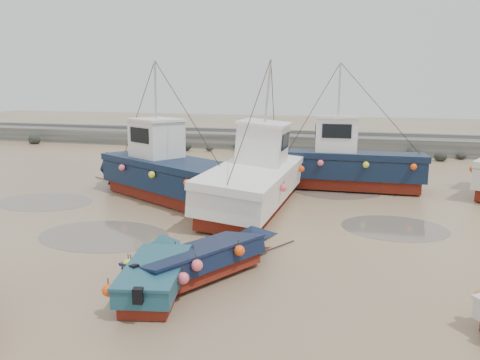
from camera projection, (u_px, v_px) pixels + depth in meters
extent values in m
plane|color=tan|center=(223.00, 240.00, 16.05)|extent=(120.00, 120.00, 0.00)
cube|color=gray|center=(307.00, 143.00, 36.69)|extent=(60.00, 2.20, 1.20)
cube|color=gray|center=(309.00, 132.00, 37.68)|extent=(60.00, 0.60, 0.25)
ellipsoid|color=black|center=(374.00, 155.00, 32.62)|extent=(0.84, 0.86, 0.51)
ellipsoid|color=black|center=(413.00, 153.00, 33.36)|extent=(0.98, 1.07, 0.72)
ellipsoid|color=black|center=(239.00, 146.00, 36.60)|extent=(0.99, 0.80, 0.58)
ellipsoid|color=black|center=(33.00, 141.00, 40.65)|extent=(0.65, 0.64, 0.43)
ellipsoid|color=black|center=(443.00, 157.00, 32.34)|extent=(0.61, 0.47, 0.46)
ellipsoid|color=black|center=(248.00, 149.00, 36.25)|extent=(0.61, 0.53, 0.32)
ellipsoid|color=black|center=(461.00, 156.00, 32.59)|extent=(0.67, 0.55, 0.43)
ellipsoid|color=black|center=(185.00, 146.00, 36.60)|extent=(1.09, 0.88, 0.72)
ellipsoid|color=black|center=(210.00, 148.00, 36.43)|extent=(0.65, 0.60, 0.37)
ellipsoid|color=black|center=(440.00, 157.00, 31.83)|extent=(0.88, 0.64, 0.62)
ellipsoid|color=black|center=(290.00, 152.00, 34.74)|extent=(0.64, 0.62, 0.48)
ellipsoid|color=black|center=(35.00, 139.00, 40.73)|extent=(1.10, 0.87, 0.86)
ellipsoid|color=black|center=(414.00, 155.00, 33.25)|extent=(0.55, 0.45, 0.29)
cylinder|color=#61584D|center=(104.00, 235.00, 16.49)|extent=(4.76, 4.76, 0.01)
cylinder|color=#61584D|center=(394.00, 228.00, 17.34)|extent=(3.88, 3.88, 0.01)
cylinder|color=#61584D|center=(44.00, 202.00, 21.13)|extent=(4.45, 4.45, 0.01)
cylinder|color=#61584D|center=(338.00, 184.00, 24.78)|extent=(5.43, 5.43, 0.01)
cube|color=maroon|center=(199.00, 272.00, 12.94)|extent=(2.97, 3.72, 0.30)
cube|color=#0F1932|center=(199.00, 259.00, 12.86)|extent=(3.31, 4.07, 0.45)
pyramid|color=#0F1932|center=(255.00, 227.00, 14.29)|extent=(1.79, 1.45, 0.90)
cube|color=brown|center=(199.00, 254.00, 12.83)|extent=(2.72, 3.39, 0.10)
cube|color=#0F1932|center=(199.00, 251.00, 12.81)|extent=(3.41, 4.17, 0.07)
cube|color=black|center=(138.00, 273.00, 11.48)|extent=(0.28, 0.27, 0.35)
cylinder|color=black|center=(274.00, 249.00, 15.12)|extent=(1.04, 1.75, 0.04)
sphere|color=#FF4D0F|center=(133.00, 261.00, 12.48)|extent=(0.30, 0.30, 0.30)
sphere|color=#FF4D0F|center=(200.00, 273.00, 11.67)|extent=(0.30, 0.30, 0.30)
sphere|color=#FF4D0F|center=(178.00, 247.00, 13.50)|extent=(0.30, 0.30, 0.30)
sphere|color=#FF4D0F|center=(243.00, 258.00, 12.69)|extent=(0.30, 0.30, 0.30)
sphere|color=#FF4D0F|center=(217.00, 236.00, 14.52)|extent=(0.30, 0.30, 0.30)
cube|color=maroon|center=(155.00, 290.00, 11.86)|extent=(1.68, 2.90, 0.30)
cube|color=#1A4857|center=(155.00, 276.00, 11.78)|extent=(1.91, 3.14, 0.45)
pyramid|color=#1A4857|center=(169.00, 236.00, 13.46)|extent=(1.46, 0.97, 0.90)
cube|color=brown|center=(155.00, 270.00, 11.75)|extent=(1.56, 2.63, 0.10)
cube|color=#1A4857|center=(155.00, 266.00, 11.73)|extent=(1.98, 3.22, 0.07)
cube|color=black|center=(138.00, 296.00, 10.25)|extent=(0.25, 0.22, 0.35)
cylinder|color=black|center=(176.00, 256.00, 14.45)|extent=(0.45, 1.97, 0.04)
sphere|color=#FF4D0F|center=(109.00, 291.00, 10.67)|extent=(0.30, 0.30, 0.30)
sphere|color=#FF4D0F|center=(183.00, 279.00, 11.33)|extent=(0.30, 0.30, 0.30)
sphere|color=#FF4D0F|center=(128.00, 265.00, 12.19)|extent=(0.30, 0.30, 0.30)
sphere|color=#FF4D0F|center=(193.00, 256.00, 12.85)|extent=(0.30, 0.30, 0.30)
cube|color=maroon|center=(171.00, 193.00, 21.56)|extent=(7.12, 5.28, 0.55)
cube|color=#0C1B35|center=(170.00, 177.00, 21.41)|extent=(7.75, 5.87, 0.95)
pyramid|color=#0C1B35|center=(119.00, 153.00, 24.17)|extent=(2.51, 2.98, 1.40)
cube|color=brown|center=(170.00, 166.00, 21.30)|extent=(7.55, 5.70, 0.08)
cube|color=#0C1B35|center=(170.00, 163.00, 21.27)|extent=(7.92, 6.00, 0.30)
cube|color=white|center=(156.00, 140.00, 21.76)|extent=(2.64, 2.57, 1.70)
cube|color=white|center=(155.00, 121.00, 21.58)|extent=(2.85, 2.78, 0.12)
cube|color=black|center=(143.00, 133.00, 22.41)|extent=(0.80, 1.39, 0.68)
cylinder|color=#B7B7B2|center=(154.00, 91.00, 21.30)|extent=(0.10, 0.10, 2.60)
cylinder|color=black|center=(110.00, 181.00, 25.31)|extent=(2.65, 1.49, 0.05)
sphere|color=#F55B69|center=(187.00, 184.00, 18.32)|extent=(0.30, 0.30, 0.30)
sphere|color=#F55B69|center=(219.00, 171.00, 21.13)|extent=(0.30, 0.30, 0.30)
sphere|color=#F55B69|center=(152.00, 176.00, 19.93)|extent=(0.30, 0.30, 0.30)
sphere|color=#F55B69|center=(186.00, 164.00, 22.74)|extent=(0.30, 0.30, 0.30)
sphere|color=#F55B69|center=(122.00, 169.00, 21.54)|extent=(0.30, 0.30, 0.30)
sphere|color=#F55B69|center=(157.00, 159.00, 24.35)|extent=(0.30, 0.30, 0.30)
cube|color=maroon|center=(251.00, 203.00, 19.77)|extent=(2.50, 7.45, 0.55)
cube|color=white|center=(251.00, 186.00, 19.61)|extent=(2.92, 8.00, 0.95)
pyramid|color=white|center=(275.00, 154.00, 23.70)|extent=(2.75, 1.49, 1.40)
cube|color=brown|center=(251.00, 174.00, 19.51)|extent=(2.80, 7.82, 0.08)
cube|color=white|center=(251.00, 171.00, 19.48)|extent=(2.98, 8.18, 0.30)
cube|color=white|center=(258.00, 144.00, 20.29)|extent=(1.95, 2.05, 1.70)
cube|color=white|center=(258.00, 123.00, 20.11)|extent=(2.11, 2.21, 0.12)
cube|color=black|center=(264.00, 136.00, 21.20)|extent=(1.62, 0.09, 0.68)
cylinder|color=#B7B7B2|center=(258.00, 91.00, 19.82)|extent=(0.10, 0.10, 2.60)
cylinder|color=black|center=(279.00, 182.00, 25.17)|extent=(0.13, 3.00, 0.05)
sphere|color=#F55B69|center=(189.00, 192.00, 17.00)|extent=(0.30, 0.30, 0.30)
sphere|color=#F55B69|center=(281.00, 185.00, 18.14)|extent=(0.30, 0.30, 0.30)
sphere|color=#F55B69|center=(226.00, 171.00, 20.95)|extent=(0.30, 0.30, 0.30)
sphere|color=#F55B69|center=(299.00, 167.00, 22.08)|extent=(0.30, 0.30, 0.30)
cube|color=maroon|center=(354.00, 184.00, 23.61)|extent=(6.27, 2.18, 0.55)
cube|color=black|center=(354.00, 169.00, 23.45)|extent=(6.73, 2.56, 0.95)
pyramid|color=black|center=(278.00, 152.00, 24.24)|extent=(1.47, 2.45, 1.40)
cube|color=brown|center=(355.00, 159.00, 23.35)|extent=(6.58, 2.46, 0.08)
cube|color=black|center=(355.00, 156.00, 23.32)|extent=(6.89, 2.61, 0.30)
cube|color=white|center=(337.00, 136.00, 23.34)|extent=(2.03, 1.74, 1.70)
cube|color=white|center=(338.00, 118.00, 23.15)|extent=(2.20, 1.87, 0.12)
cube|color=black|center=(317.00, 131.00, 23.53)|extent=(0.08, 1.44, 0.68)
cylinder|color=#B7B7B2|center=(339.00, 90.00, 22.87)|extent=(0.10, 0.10, 2.60)
cylinder|color=black|center=(257.00, 183.00, 24.86)|extent=(3.00, 0.11, 0.05)
sphere|color=#F55B69|center=(414.00, 169.00, 21.48)|extent=(0.30, 0.30, 0.30)
sphere|color=#F55B69|center=(386.00, 159.00, 24.26)|extent=(0.30, 0.30, 0.30)
sphere|color=#F55B69|center=(366.00, 167.00, 21.99)|extent=(0.30, 0.30, 0.30)
sphere|color=#F55B69|center=(345.00, 158.00, 24.77)|extent=(0.30, 0.30, 0.30)
sphere|color=#F55B69|center=(320.00, 165.00, 22.50)|extent=(0.30, 0.30, 0.30)
sphere|color=#F55B69|center=(304.00, 156.00, 25.28)|extent=(0.30, 0.30, 0.30)
sphere|color=#F55B69|center=(472.00, 170.00, 21.23)|extent=(0.30, 0.30, 0.30)
imported|color=#161F34|center=(190.00, 201.00, 21.20)|extent=(0.74, 0.60, 1.75)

